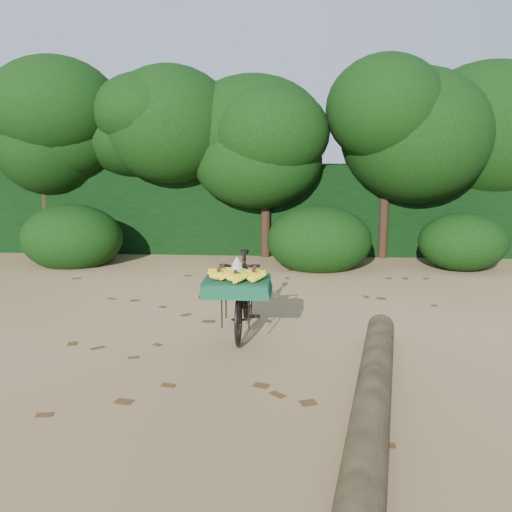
{
  "coord_description": "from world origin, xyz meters",
  "views": [
    {
      "loc": [
        1.01,
        -5.24,
        2.01
      ],
      "look_at": [
        0.63,
        0.45,
        0.93
      ],
      "focal_mm": 38.0,
      "sensor_mm": 36.0,
      "label": 1
    }
  ],
  "objects": [
    {
      "name": "ground",
      "position": [
        0.0,
        0.0,
        0.0
      ],
      "size": [
        80.0,
        80.0,
        0.0
      ],
      "primitive_type": "plane",
      "color": "tan",
      "rests_on": "ground"
    },
    {
      "name": "fallen_log",
      "position": [
        1.64,
        -1.35,
        0.14
      ],
      "size": [
        1.02,
        3.88,
        0.28
      ],
      "primitive_type": "cylinder",
      "rotation": [
        1.57,
        0.0,
        -0.19
      ],
      "color": "brown",
      "rests_on": "ground"
    },
    {
      "name": "tree_row",
      "position": [
        -0.65,
        5.5,
        2.0
      ],
      "size": [
        14.5,
        2.0,
        4.0
      ],
      "primitive_type": null,
      "color": "black",
      "rests_on": "ground"
    },
    {
      "name": "bush_clumps",
      "position": [
        0.5,
        4.3,
        0.45
      ],
      "size": [
        8.8,
        1.7,
        0.9
      ],
      "primitive_type": null,
      "color": "black",
      "rests_on": "ground"
    },
    {
      "name": "vendor_bicycle",
      "position": [
        0.47,
        0.64,
        0.47
      ],
      "size": [
        0.66,
        1.64,
        0.93
      ],
      "rotation": [
        0.0,
        0.0,
        -0.0
      ],
      "color": "black",
      "rests_on": "ground"
    },
    {
      "name": "hedge_backdrop",
      "position": [
        0.0,
        6.3,
        0.9
      ],
      "size": [
        26.0,
        1.8,
        1.8
      ],
      "primitive_type": "cube",
      "color": "black",
      "rests_on": "ground"
    },
    {
      "name": "leaf_litter",
      "position": [
        0.0,
        0.65,
        0.01
      ],
      "size": [
        7.0,
        7.3,
        0.01
      ],
      "primitive_type": null,
      "color": "#513115",
      "rests_on": "ground"
    }
  ]
}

